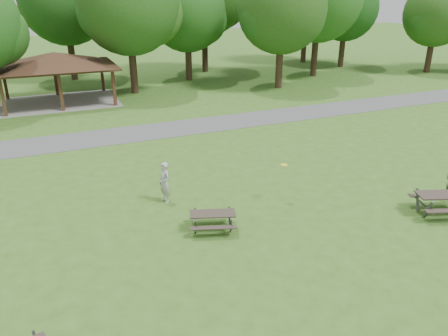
% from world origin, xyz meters
% --- Properties ---
extents(ground, '(160.00, 160.00, 0.00)m').
position_xyz_m(ground, '(0.00, 0.00, 0.00)').
color(ground, '#325F1B').
rests_on(ground, ground).
extents(asphalt_path, '(120.00, 3.20, 0.02)m').
position_xyz_m(asphalt_path, '(0.00, 14.00, 0.01)').
color(asphalt_path, '#4B4B4E').
rests_on(asphalt_path, ground).
extents(pavilion, '(8.60, 7.01, 3.76)m').
position_xyz_m(pavilion, '(-4.00, 24.00, 3.06)').
color(pavilion, '#392614').
rests_on(pavilion, ground).
extents(tree_row_e, '(8.40, 8.00, 11.02)m').
position_xyz_m(tree_row_e, '(2.10, 25.03, 6.78)').
color(tree_row_e, black).
rests_on(tree_row_e, ground).
extents(tree_row_f, '(7.35, 7.00, 9.55)m').
position_xyz_m(tree_row_f, '(8.09, 28.53, 5.84)').
color(tree_row_f, '#2E2114').
rests_on(tree_row_f, ground).
extents(tree_row_g, '(7.77, 7.40, 10.25)m').
position_xyz_m(tree_row_g, '(14.09, 22.03, 6.33)').
color(tree_row_g, '#302115').
rests_on(tree_row_g, ground).
extents(tree_row_h, '(8.61, 8.20, 11.37)m').
position_xyz_m(tree_row_h, '(20.10, 25.53, 7.03)').
color(tree_row_h, black).
rests_on(tree_row_h, ground).
extents(tree_row_i, '(7.14, 6.80, 9.52)m').
position_xyz_m(tree_row_i, '(26.08, 29.03, 5.91)').
color(tree_row_i, black).
rests_on(tree_row_i, ground).
extents(tree_row_j, '(6.72, 6.40, 8.96)m').
position_xyz_m(tree_row_j, '(32.08, 22.53, 5.56)').
color(tree_row_j, black).
rests_on(tree_row_j, ground).
extents(tree_deep_b, '(8.40, 8.00, 11.13)m').
position_xyz_m(tree_deep_b, '(-1.90, 33.03, 6.89)').
color(tree_deep_b, black).
rests_on(tree_deep_b, ground).
extents(picnic_table_middle, '(1.96, 1.76, 0.70)m').
position_xyz_m(picnic_table_middle, '(-0.45, 1.68, 0.52)').
color(picnic_table_middle, '#2E2721').
rests_on(picnic_table_middle, ground).
extents(picnic_table_far, '(2.46, 2.22, 0.88)m').
position_xyz_m(picnic_table_far, '(8.10, -0.72, 0.65)').
color(picnic_table_far, '#2F2622').
rests_on(picnic_table_far, ground).
extents(frisbee_in_flight, '(0.35, 0.35, 0.02)m').
position_xyz_m(frisbee_in_flight, '(3.04, 2.70, 1.59)').
color(frisbee_in_flight, yellow).
rests_on(frisbee_in_flight, ground).
extents(frisbee_thrower, '(0.56, 0.71, 1.71)m').
position_xyz_m(frisbee_thrower, '(-1.38, 4.53, 0.85)').
color(frisbee_thrower, '#ADADB0').
rests_on(frisbee_thrower, ground).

